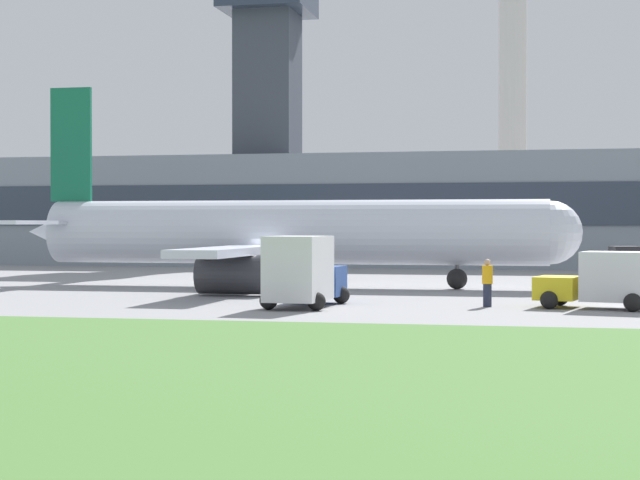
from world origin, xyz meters
TOP-DOWN VIEW (x-y plane):
  - ground_plane at (0.00, 0.00)m, footprint 400.00×400.00m
  - terminal_building at (-0.62, 32.50)m, footprint 68.52×14.73m
  - smokestack_left at (9.35, 67.15)m, footprint 3.53×3.53m
  - airplane at (0.03, 1.57)m, footprint 29.28×24.85m
  - pushback_tug at (16.82, -0.99)m, footprint 3.76×2.87m
  - baggage_truck at (4.05, -11.27)m, footprint 2.81×5.44m
  - fuel_truck at (15.50, -9.57)m, footprint 4.78×3.27m
  - ground_crew_person at (11.06, -9.54)m, footprint 0.56×0.56m
  - traffic_cone_near_nose at (14.22, -1.23)m, footprint 0.47×0.47m

SIDE VIEW (x-z plane):
  - ground_plane at x=0.00m, z-range 0.00..0.00m
  - traffic_cone_near_nose at x=14.22m, z-range -0.03..0.71m
  - ground_crew_person at x=11.06m, z-range 0.02..1.90m
  - pushback_tug at x=16.82m, z-range -0.11..2.12m
  - fuel_truck at x=15.50m, z-range -0.03..2.17m
  - baggage_truck at x=4.05m, z-range -0.05..2.74m
  - airplane at x=0.03m, z-range -2.57..8.01m
  - terminal_building at x=-0.62m, z-range -7.18..16.99m
  - smokestack_left at x=9.35m, z-range 0.14..32.26m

